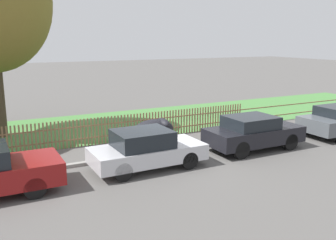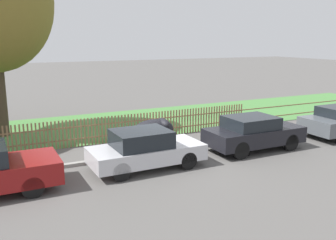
# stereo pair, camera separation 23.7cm
# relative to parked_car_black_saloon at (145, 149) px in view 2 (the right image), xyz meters

# --- Properties ---
(ground_plane) EXTENTS (120.00, 120.00, 0.00)m
(ground_plane) POSITION_rel_parked_car_black_saloon_xyz_m (0.95, 1.15, -0.67)
(ground_plane) COLOR #565451
(kerb_stone) EXTENTS (38.77, 0.20, 0.12)m
(kerb_stone) POSITION_rel_parked_car_black_saloon_xyz_m (0.95, 1.25, -0.61)
(kerb_stone) COLOR gray
(kerb_stone) RESTS_ON ground
(grass_strip) EXTENTS (38.77, 6.44, 0.01)m
(grass_strip) POSITION_rel_parked_car_black_saloon_xyz_m (0.95, 6.80, -0.66)
(grass_strip) COLOR #477F3D
(grass_strip) RESTS_ON ground
(park_fence) EXTENTS (38.77, 0.05, 1.14)m
(park_fence) POSITION_rel_parked_car_black_saloon_xyz_m (0.95, 3.59, -0.10)
(park_fence) COLOR olive
(park_fence) RESTS_ON ground
(parked_car_black_saloon) EXTENTS (3.85, 1.74, 1.33)m
(parked_car_black_saloon) POSITION_rel_parked_car_black_saloon_xyz_m (0.00, 0.00, 0.00)
(parked_car_black_saloon) COLOR #BCBCC1
(parked_car_black_saloon) RESTS_ON ground
(parked_car_navy_estate) EXTENTS (3.88, 1.72, 1.35)m
(parked_car_navy_estate) POSITION_rel_parked_car_black_saloon_xyz_m (4.64, 0.12, 0.03)
(parked_car_navy_estate) COLOR black
(parked_car_navy_estate) RESTS_ON ground
(covered_motorcycle) EXTENTS (1.92, 0.90, 1.13)m
(covered_motorcycle) POSITION_rel_parked_car_black_saloon_xyz_m (1.35, 2.26, 0.00)
(covered_motorcycle) COLOR black
(covered_motorcycle) RESTS_ON ground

